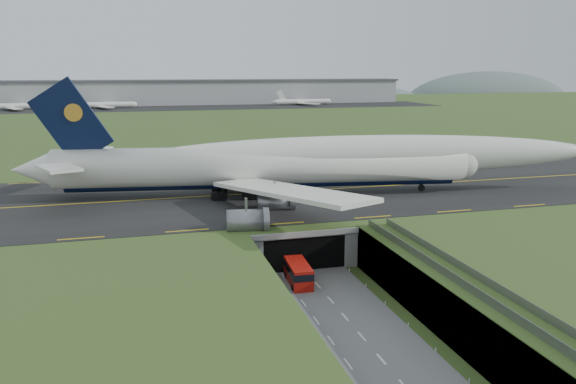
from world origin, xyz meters
name	(u,v)px	position (x,y,z in m)	size (l,w,h in m)	color
ground	(323,293)	(0.00, 0.00, 0.00)	(900.00, 900.00, 0.00)	#3E5622
airfield_deck	(323,271)	(0.00, 0.00, 3.00)	(800.00, 800.00, 6.00)	gray
trench_road	(343,316)	(0.00, -7.50, 0.10)	(12.00, 75.00, 0.20)	slate
taxiway	(265,193)	(0.00, 33.00, 6.09)	(800.00, 44.00, 0.18)	black
tunnel_portal	(289,232)	(0.00, 16.71, 3.33)	(17.00, 22.30, 6.00)	gray
guideway	(489,303)	(11.00, -19.11, 5.32)	(3.00, 53.00, 7.05)	#A8A8A3
jumbo_jet	(307,163)	(7.14, 30.35, 11.85)	(104.36, 64.77, 21.67)	white
shuttle_tram	(298,273)	(-2.27, 3.57, 1.60)	(3.10, 7.21, 2.89)	#BA140C
cargo_terminal	(170,92)	(-0.14, 299.41, 13.96)	(320.00, 67.00, 15.60)	#B2B2B2
distant_hills	(236,106)	(64.38, 430.00, -4.00)	(700.00, 91.00, 60.00)	slate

